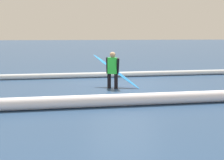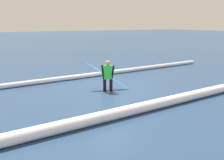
# 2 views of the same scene
# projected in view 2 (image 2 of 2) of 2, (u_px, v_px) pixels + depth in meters

# --- Properties ---
(ground_plane) EXTENTS (162.55, 162.55, 0.00)m
(ground_plane) POSITION_uv_depth(u_px,v_px,m) (114.00, 88.00, 11.42)
(ground_plane) COLOR navy
(surfer) EXTENTS (0.47, 0.45, 1.39)m
(surfer) POSITION_uv_depth(u_px,v_px,m) (108.00, 74.00, 10.72)
(surfer) COLOR black
(surfer) RESTS_ON ground_plane
(surfboard) EXTENTS (1.82, 1.32, 1.27)m
(surfboard) POSITION_uv_depth(u_px,v_px,m) (108.00, 76.00, 11.09)
(surfboard) COLOR #268CE5
(surfboard) RESTS_ON ground_plane
(wave_crest_foreground) EXTENTS (14.02, 0.93, 0.24)m
(wave_crest_foreground) POSITION_uv_depth(u_px,v_px,m) (115.00, 72.00, 14.59)
(wave_crest_foreground) COLOR white
(wave_crest_foreground) RESTS_ON ground_plane
(wave_crest_midground) EXTENTS (14.44, 1.06, 0.36)m
(wave_crest_midground) POSITION_uv_depth(u_px,v_px,m) (141.00, 108.00, 8.24)
(wave_crest_midground) COLOR white
(wave_crest_midground) RESTS_ON ground_plane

